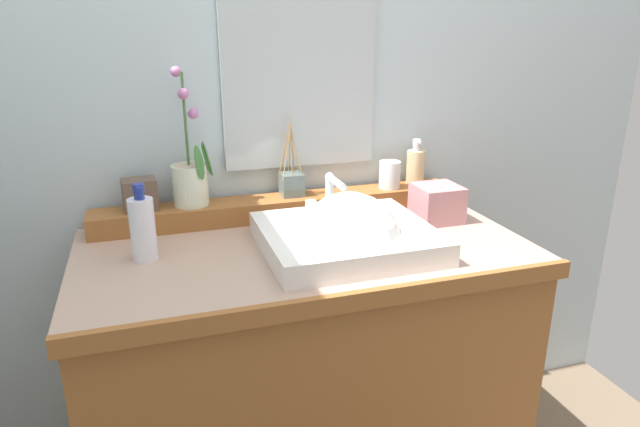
{
  "coord_description": "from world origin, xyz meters",
  "views": [
    {
      "loc": [
        -0.38,
        -1.34,
        1.42
      ],
      "look_at": [
        0.04,
        -0.02,
        0.95
      ],
      "focal_mm": 31.1,
      "sensor_mm": 36.0,
      "label": 1
    }
  ],
  "objects": [
    {
      "name": "mirror",
      "position": [
        0.08,
        0.31,
        1.26
      ],
      "size": [
        0.48,
        0.02,
        0.51
      ],
      "primitive_type": "cube",
      "color": "silver"
    },
    {
      "name": "lotion_bottle",
      "position": [
        -0.41,
        0.03,
        0.95
      ],
      "size": [
        0.06,
        0.07,
        0.2
      ],
      "color": "white",
      "rests_on": "vanity_cabinet"
    },
    {
      "name": "sink_basin",
      "position": [
        0.1,
        -0.08,
        0.88
      ],
      "size": [
        0.44,
        0.4,
        0.29
      ],
      "color": "white",
      "rests_on": "vanity_cabinet"
    },
    {
      "name": "wall_back",
      "position": [
        0.0,
        0.42,
        1.26
      ],
      "size": [
        2.78,
        0.2,
        2.52
      ],
      "primitive_type": "cube",
      "color": "silver",
      "rests_on": "ground"
    },
    {
      "name": "tissue_box",
      "position": [
        0.44,
        0.07,
        0.91
      ],
      "size": [
        0.13,
        0.13,
        0.11
      ],
      "primitive_type": "cube",
      "rotation": [
        0.0,
        0.0,
        0.0
      ],
      "color": "#B87B80",
      "rests_on": "vanity_cabinet"
    },
    {
      "name": "trinket_box",
      "position": [
        -0.41,
        0.25,
        0.97
      ],
      "size": [
        0.1,
        0.08,
        0.09
      ],
      "primitive_type": "cube",
      "rotation": [
        0.0,
        0.0,
        0.11
      ],
      "color": "brown",
      "rests_on": "back_ledge"
    },
    {
      "name": "soap_dispenser",
      "position": [
        0.46,
        0.27,
        0.98
      ],
      "size": [
        0.06,
        0.06,
        0.15
      ],
      "color": "beige",
      "rests_on": "back_ledge"
    },
    {
      "name": "reed_diffuser",
      "position": [
        0.04,
        0.26,
        0.96
      ],
      "size": [
        0.08,
        0.08,
        0.25
      ],
      "color": "slate",
      "rests_on": "back_ledge"
    },
    {
      "name": "tumbler_cup",
      "position": [
        0.36,
        0.24,
        0.97
      ],
      "size": [
        0.07,
        0.07,
        0.09
      ],
      "primitive_type": "cylinder",
      "color": "silver",
      "rests_on": "back_ledge"
    },
    {
      "name": "vanity_cabinet",
      "position": [
        0.0,
        -0.0,
        0.43
      ],
      "size": [
        1.2,
        0.64,
        0.86
      ],
      "color": "#975A2B",
      "rests_on": "ground"
    },
    {
      "name": "back_ledge",
      "position": [
        0.0,
        0.25,
        0.89
      ],
      "size": [
        1.13,
        0.12,
        0.06
      ],
      "primitive_type": "cube",
      "color": "#975A2B",
      "rests_on": "vanity_cabinet"
    },
    {
      "name": "potted_plant",
      "position": [
        -0.27,
        0.26,
        1.01
      ],
      "size": [
        0.12,
        0.11,
        0.4
      ],
      "color": "silver",
      "rests_on": "back_ledge"
    }
  ]
}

